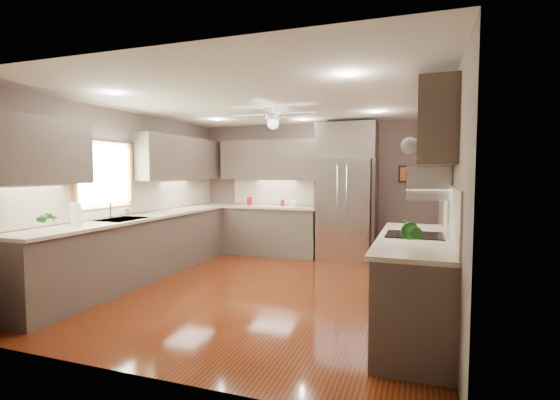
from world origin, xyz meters
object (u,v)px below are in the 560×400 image
Objects in this scene: canister_a at (250,201)px; microwave at (428,182)px; potted_plant_left at (45,218)px; bowl at (294,205)px; paper_towel at (76,214)px; stool at (410,257)px; refrigerator at (346,194)px; potted_plant_right at (412,230)px; canister_d at (282,203)px; soap_bottle at (127,211)px.

microwave reaches higher than canister_a.
potted_plant_left is 1.26× the size of bowl.
microwave is at bearing 9.91° from paper_towel.
paper_towel reaches higher than stool.
refrigerator is at bearing 55.33° from potted_plant_left.
potted_plant_left is 3.86m from potted_plant_right.
potted_plant_right reaches higher than canister_a.
potted_plant_left is (-1.43, -3.93, 0.08)m from canister_d.
potted_plant_left is at bearing -138.81° from stool.
microwave reaches higher than bowl.
potted_plant_right is at bearing -72.15° from refrigerator.
canister_a is 0.73× the size of bowl.
microwave is (3.21, -2.73, 0.46)m from canister_a.
canister_d is at bearing 165.13° from stool.
paper_towel is (-1.44, -3.49, 0.08)m from canister_d.
bowl is at bearing 120.09° from potted_plant_right.
soap_bottle is at bearing 95.71° from paper_towel.
canister_a is at bearing 169.40° from stool.
canister_d is at bearing 5.39° from canister_a.
canister_a reaches higher than bowl.
bowl is (-2.18, 3.76, -0.14)m from potted_plant_right.
paper_towel is at bearing -170.09° from microwave.
potted_plant_right reaches higher than canister_d.
stool is 4.83m from paper_towel.
microwave reaches higher than canister_d.
canister_a is 4.85m from potted_plant_right.
canister_a is at bearing 179.29° from refrigerator.
potted_plant_left is at bearing -124.67° from refrigerator.
potted_plant_left is at bearing -113.35° from bowl.
canister_a is at bearing 78.68° from potted_plant_left.
potted_plant_right is 0.62× the size of microwave.
microwave is (2.31, -2.75, 0.51)m from bowl.
stool is at bearing -14.87° from canister_d.
paper_towel is (-2.67, -3.41, -0.11)m from refrigerator.
potted_plant_left is 0.60× the size of stool.
paper_towel is at bearing -112.45° from canister_d.
refrigerator is at bearing -3.94° from canister_d.
canister_a is at bearing 69.67° from soap_bottle.
canister_d is 0.34× the size of potted_plant_right.
potted_plant_right is at bearing -4.59° from paper_towel.
refrigerator is (2.66, 3.84, 0.11)m from potted_plant_left.
canister_d is 0.39× the size of paper_towel.
soap_bottle is 0.61× the size of potted_plant_left.
refrigerator reaches higher than paper_towel.
potted_plant_left reaches higher than bowl.
canister_a is 2.57m from soap_bottle.
soap_bottle is (-1.55, -2.47, 0.03)m from canister_d.
canister_a is at bearing -174.61° from canister_d.
bowl is at bearing 164.53° from stool.
potted_plant_right reaches higher than stool.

